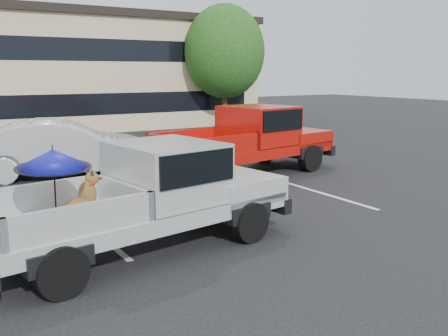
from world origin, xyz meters
The scene contains 9 objects.
ground centered at (0.00, 0.00, 0.00)m, with size 90.00×90.00×0.00m, color black.
stripe_left centered at (-3.00, 2.00, 0.00)m, with size 0.12×5.00×0.01m, color silver.
stripe_right centered at (3.00, 2.00, 0.00)m, with size 0.12×5.00×0.01m, color silver.
motel_building centered at (2.00, 20.99, 3.21)m, with size 20.40×8.40×6.30m.
tree_right centered at (9.00, 16.00, 4.21)m, with size 4.46×4.46×6.78m.
tree_back centered at (6.00, 24.00, 4.41)m, with size 4.68×4.68×7.11m.
silver_pickup centered at (-2.32, -0.05, 1.05)m, with size 5.93×2.83×2.06m.
red_pickup centered at (3.04, 4.57, 1.13)m, with size 6.55×3.15×2.07m.
silver_sedan centered at (-2.16, 7.18, 0.86)m, with size 1.82×5.21×1.72m, color #BBBEC3.
Camera 1 is at (-5.79, -8.04, 3.11)m, focal length 40.00 mm.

